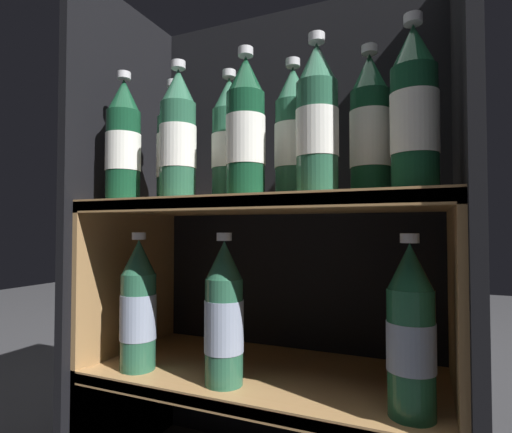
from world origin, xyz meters
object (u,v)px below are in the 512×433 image
Objects in this scene: bottle_upper_front_0 at (123,144)px; bottle_lower_front_1 at (224,316)px; bottle_lower_front_0 at (138,308)px; bottle_upper_front_4 at (414,113)px; bottle_upper_front_1 at (178,138)px; bottle_upper_back_0 at (173,149)px; bottle_lower_front_2 at (411,334)px; bottle_upper_front_2 at (243,131)px; bottle_upper_back_1 at (229,143)px; bottle_upper_front_3 at (317,123)px; bottle_upper_back_2 at (293,137)px; bottle_upper_back_3 at (370,130)px.

bottle_upper_front_0 is 0.40m from bottle_lower_front_1.
bottle_lower_front_0 and bottle_lower_front_1 have the same top height.
bottle_lower_front_0 is at bearing 180.00° from bottle_upper_front_4.
bottle_upper_front_1 is 1.00× the size of bottle_upper_front_4.
bottle_upper_back_0 reaches higher than bottle_lower_front_2.
bottle_upper_front_2 is at bearing 0.00° from bottle_upper_front_1.
bottle_upper_front_2 is at bearing -48.60° from bottle_upper_back_1.
bottle_upper_front_3 and bottle_upper_back_1 have the same top height.
bottle_upper_back_0 is at bearing 180.00° from bottle_upper_back_1.
bottle_upper_front_0 is at bearing -130.31° from bottle_upper_back_0.
bottle_upper_back_2 is (0.27, -0.00, 0.00)m from bottle_upper_back_0.
bottle_upper_back_0 is 1.00× the size of bottle_lower_front_0.
bottle_upper_front_1 is at bearing 180.00° from bottle_lower_front_2.
bottle_lower_front_0 is (-0.09, 0.00, -0.32)m from bottle_upper_front_1.
bottle_upper_front_1 and bottle_upper_back_3 have the same top height.
bottle_upper_back_1 is 0.47m from bottle_lower_front_2.
bottle_upper_front_2 is 1.00× the size of bottle_upper_back_2.
bottle_upper_front_1 is 1.00× the size of bottle_upper_back_3.
bottle_lower_front_2 is at bearing -0.00° from bottle_upper_front_0.
bottle_upper_front_4 reaches higher than bottle_lower_front_1.
bottle_upper_front_1 is 0.10m from bottle_upper_back_1.
bottle_upper_front_3 is 0.35m from bottle_lower_front_2.
bottle_upper_front_3 and bottle_upper_back_0 have the same top height.
bottle_upper_front_0 is at bearing 180.00° from bottle_lower_front_1.
bottle_upper_back_1 is at bearing 21.20° from bottle_upper_front_0.
bottle_upper_front_3 is at bearing -49.54° from bottle_upper_back_2.
bottle_upper_front_0 is 0.27m from bottle_upper_front_2.
bottle_upper_front_0 is 0.55m from bottle_upper_front_4.
bottle_lower_front_0 is (-0.43, -0.08, -0.32)m from bottle_upper_back_3.
bottle_upper_back_1 and bottle_upper_back_2 have the same top height.
bottle_upper_back_1 is (-0.20, 0.08, 0.00)m from bottle_upper_front_3.
bottle_lower_front_1 is (0.03, -0.08, -0.33)m from bottle_upper_back_1.
bottle_upper_front_0 and bottle_upper_back_0 have the same top height.
bottle_upper_front_3 is (0.27, 0.00, 0.00)m from bottle_upper_front_1.
bottle_upper_front_3 is 1.00× the size of bottle_lower_front_1.
bottle_lower_front_1 is at bearing 180.00° from bottle_upper_front_2.
bottle_upper_front_3 reaches higher than bottle_lower_front_2.
bottle_upper_back_2 is (-0.07, 0.08, -0.00)m from bottle_upper_front_3.
bottle_upper_front_3 is at bearing -133.40° from bottle_upper_back_3.
bottle_upper_back_1 is 0.37m from bottle_lower_front_0.
bottle_lower_front_2 is at bearing -20.79° from bottle_upper_back_2.
bottle_upper_back_1 is (0.13, 0.00, 0.00)m from bottle_upper_back_0.
bottle_upper_front_3 is at bearing -21.13° from bottle_upper_back_1.
bottle_upper_front_2 is (0.27, 0.00, -0.00)m from bottle_upper_front_0.
bottle_upper_front_1 is 0.22m from bottle_upper_back_2.
bottle_lower_front_1 is 1.00× the size of bottle_lower_front_2.
bottle_upper_front_3 is at bearing 0.00° from bottle_upper_front_2.
bottle_upper_front_2 and bottle_upper_front_3 have the same top height.
bottle_upper_back_1 is at bearing 26.12° from bottle_lower_front_0.
bottle_upper_front_3 is 1.00× the size of bottle_upper_front_4.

